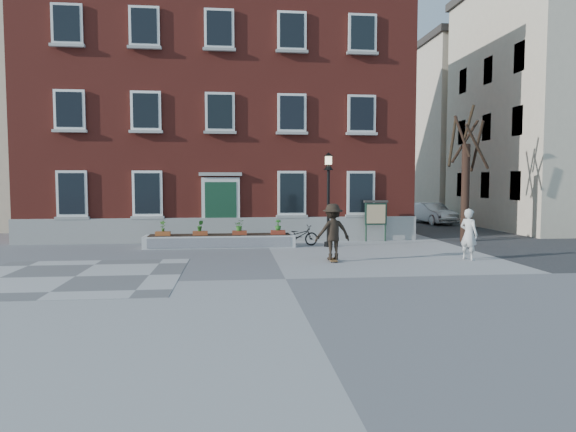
{
  "coord_description": "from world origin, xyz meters",
  "views": [
    {
      "loc": [
        -1.46,
        -14.2,
        2.78
      ],
      "look_at": [
        0.5,
        4.0,
        1.5
      ],
      "focal_mm": 32.0,
      "sensor_mm": 36.0,
      "label": 1
    }
  ],
  "objects": [
    {
      "name": "notice_board",
      "position": [
        4.99,
        8.45,
        1.26
      ],
      "size": [
        1.1,
        0.16,
        1.87
      ],
      "color": "#193322",
      "rests_on": "ground"
    },
    {
      "name": "bicycle",
      "position": [
        1.31,
        7.2,
        0.44
      ],
      "size": [
        1.76,
        0.91,
        0.88
      ],
      "primitive_type": "imported",
      "rotation": [
        0.0,
        0.0,
        1.77
      ],
      "color": "black",
      "rests_on": "ground"
    },
    {
      "name": "side_street",
      "position": [
        17.99,
        19.78,
        7.02
      ],
      "size": [
        15.2,
        36.0,
        14.5
      ],
      "color": "#343436",
      "rests_on": "ground"
    },
    {
      "name": "parked_car",
      "position": [
        11.18,
        17.35,
        0.67
      ],
      "size": [
        2.09,
        4.26,
        1.34
      ],
      "primitive_type": "imported",
      "rotation": [
        0.0,
        0.0,
        0.17
      ],
      "color": "#B8BBBE",
      "rests_on": "ground"
    },
    {
      "name": "checker_patch",
      "position": [
        -6.0,
        1.0,
        0.01
      ],
      "size": [
        6.0,
        6.0,
        0.01
      ],
      "primitive_type": "cube",
      "color": "#565659",
      "rests_on": "ground"
    },
    {
      "name": "ground",
      "position": [
        0.0,
        0.0,
        0.0
      ],
      "size": [
        100.0,
        100.0,
        0.0
      ],
      "primitive_type": "plane",
      "color": "gray",
      "rests_on": "ground"
    },
    {
      "name": "skateboarder",
      "position": [
        1.93,
        2.97,
        1.03
      ],
      "size": [
        1.33,
        0.9,
        1.98
      ],
      "color": "brown",
      "rests_on": "ground"
    },
    {
      "name": "bystander",
      "position": [
        6.73,
        2.83,
        0.9
      ],
      "size": [
        0.71,
        0.78,
        1.79
      ],
      "primitive_type": "imported",
      "rotation": [
        0.0,
        0.0,
        2.12
      ],
      "color": "silver",
      "rests_on": "ground"
    },
    {
      "name": "planter_assembly",
      "position": [
        -1.99,
        7.18,
        0.31
      ],
      "size": [
        6.2,
        1.12,
        1.15
      ],
      "color": "silver",
      "rests_on": "ground"
    },
    {
      "name": "lamp_post",
      "position": [
        2.49,
        6.84,
        2.54
      ],
      "size": [
        0.4,
        0.4,
        3.93
      ],
      "color": "black",
      "rests_on": "ground"
    },
    {
      "name": "bare_tree",
      "position": [
        9.01,
        8.01,
        2.79
      ],
      "size": [
        1.83,
        1.83,
        6.16
      ],
      "color": "#321E16",
      "rests_on": "ground"
    },
    {
      "name": "brick_building",
      "position": [
        -2.0,
        13.98,
        6.3
      ],
      "size": [
        18.4,
        10.85,
        12.6
      ],
      "color": "maroon",
      "rests_on": "ground"
    }
  ]
}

